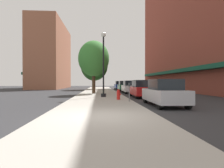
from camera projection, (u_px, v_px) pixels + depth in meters
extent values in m
plane|color=#2D2D30|center=(129.00, 93.00, 25.86)|extent=(90.00, 90.00, 0.00)
cube|color=#A8A399|center=(100.00, 92.00, 26.59)|extent=(4.80, 50.00, 0.12)
cube|color=brown|center=(193.00, 19.00, 30.45)|extent=(6.00, 40.00, 23.07)
cube|color=#144C38|center=(173.00, 72.00, 30.32)|extent=(0.90, 34.00, 0.50)
cube|color=#9E6047|center=(52.00, 57.00, 43.75)|extent=(6.00, 18.00, 14.51)
cube|color=#144C38|center=(37.00, 75.00, 43.57)|extent=(0.90, 15.30, 0.50)
cylinder|color=black|center=(103.00, 95.00, 17.42)|extent=(0.48, 0.48, 0.30)
cylinder|color=black|center=(103.00, 65.00, 17.39)|extent=(0.14, 0.14, 5.20)
sphere|color=silver|center=(103.00, 35.00, 17.35)|extent=(0.44, 0.44, 0.44)
cylinder|color=red|center=(118.00, 96.00, 14.72)|extent=(0.26, 0.26, 0.62)
sphere|color=red|center=(118.00, 91.00, 14.71)|extent=(0.24, 0.24, 0.24)
cylinder|color=red|center=(120.00, 94.00, 14.72)|extent=(0.12, 0.10, 0.10)
cylinder|color=slate|center=(129.00, 94.00, 13.27)|extent=(0.06, 0.06, 1.05)
cube|color=#33383D|center=(129.00, 85.00, 13.27)|extent=(0.14, 0.09, 0.26)
cylinder|color=#422D1E|center=(94.00, 82.00, 36.24)|extent=(0.40, 0.40, 2.61)
ellipsoid|color=#235B23|center=(94.00, 65.00, 36.20)|extent=(5.16, 5.16, 5.93)
cylinder|color=#422D1E|center=(94.00, 82.00, 22.50)|extent=(0.40, 0.40, 2.76)
ellipsoid|color=#387F33|center=(94.00, 59.00, 22.47)|extent=(3.65, 3.65, 4.20)
cylinder|color=black|center=(145.00, 98.00, 13.43)|extent=(0.22, 0.64, 0.64)
cylinder|color=black|center=(167.00, 98.00, 13.54)|extent=(0.22, 0.64, 0.64)
cylinder|color=black|center=(160.00, 104.00, 10.24)|extent=(0.22, 0.64, 0.64)
cylinder|color=black|center=(188.00, 103.00, 10.34)|extent=(0.22, 0.64, 0.64)
cube|color=#B2B2BA|center=(164.00, 95.00, 11.89)|extent=(1.80, 4.30, 0.76)
cube|color=black|center=(165.00, 84.00, 11.73)|extent=(1.56, 2.20, 0.64)
cylinder|color=black|center=(131.00, 93.00, 19.79)|extent=(0.22, 0.64, 0.64)
cylinder|color=black|center=(145.00, 93.00, 19.89)|extent=(0.22, 0.64, 0.64)
cylinder|color=black|center=(137.00, 95.00, 16.59)|extent=(0.22, 0.64, 0.64)
cylinder|color=black|center=(154.00, 95.00, 16.70)|extent=(0.22, 0.64, 0.64)
cube|color=red|center=(142.00, 91.00, 18.24)|extent=(1.80, 4.30, 0.76)
cube|color=black|center=(142.00, 83.00, 18.08)|extent=(1.56, 2.20, 0.64)
cylinder|color=black|center=(123.00, 90.00, 26.79)|extent=(0.22, 0.64, 0.64)
cylinder|color=black|center=(133.00, 90.00, 26.89)|extent=(0.22, 0.64, 0.64)
cylinder|color=black|center=(126.00, 91.00, 23.60)|extent=(0.22, 0.64, 0.64)
cylinder|color=black|center=(138.00, 91.00, 23.70)|extent=(0.22, 0.64, 0.64)
cube|color=silver|center=(130.00, 88.00, 25.24)|extent=(1.80, 4.30, 0.76)
cube|color=black|center=(130.00, 83.00, 25.09)|extent=(1.56, 2.20, 0.64)
cylinder|color=black|center=(118.00, 89.00, 32.76)|extent=(0.22, 0.64, 0.64)
cylinder|color=black|center=(127.00, 89.00, 32.86)|extent=(0.22, 0.64, 0.64)
cylinder|color=black|center=(120.00, 89.00, 29.56)|extent=(0.22, 0.64, 0.64)
cylinder|color=black|center=(130.00, 89.00, 29.67)|extent=(0.22, 0.64, 0.64)
cube|color=#196638|center=(124.00, 87.00, 31.21)|extent=(1.80, 4.30, 0.76)
cube|color=black|center=(124.00, 83.00, 31.05)|extent=(1.56, 2.20, 0.64)
cylinder|color=black|center=(115.00, 87.00, 39.89)|extent=(0.22, 0.64, 0.64)
cylinder|color=black|center=(122.00, 87.00, 39.99)|extent=(0.22, 0.64, 0.64)
cylinder|color=black|center=(116.00, 88.00, 36.69)|extent=(0.22, 0.64, 0.64)
cylinder|color=black|center=(124.00, 88.00, 36.80)|extent=(0.22, 0.64, 0.64)
cube|color=#1E389E|center=(119.00, 86.00, 38.34)|extent=(1.80, 4.30, 0.76)
cube|color=black|center=(120.00, 83.00, 38.18)|extent=(1.56, 2.20, 0.64)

